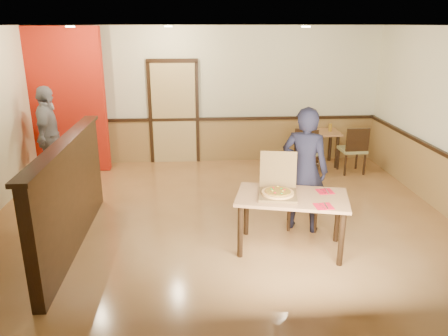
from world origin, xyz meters
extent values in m
plane|color=#AF7A44|center=(0.00, 0.00, 0.00)|extent=(7.00, 7.00, 0.00)
plane|color=black|center=(0.00, 0.00, 2.80)|extent=(7.00, 7.00, 0.00)
plane|color=beige|center=(0.00, 3.50, 1.40)|extent=(7.00, 0.00, 7.00)
cube|color=olive|center=(0.00, 3.47, 0.45)|extent=(7.00, 0.04, 0.90)
cube|color=black|center=(0.00, 3.45, 0.92)|extent=(7.00, 0.06, 0.06)
cube|color=tan|center=(-0.80, 3.46, 1.05)|extent=(0.90, 0.06, 2.10)
cube|color=black|center=(-2.00, -0.20, 0.70)|extent=(0.14, 3.00, 1.40)
cube|color=black|center=(-2.00, -0.20, 1.42)|extent=(0.20, 3.10, 0.05)
cube|color=#AD1B0C|center=(-2.90, 3.00, 1.40)|extent=(1.60, 0.20, 2.78)
cylinder|color=#FDE8B1|center=(-2.30, 1.80, 2.78)|extent=(0.14, 0.14, 0.02)
cylinder|color=#FDE8B1|center=(-0.80, 2.50, 2.78)|extent=(0.14, 0.14, 0.02)
cylinder|color=#FDE8B1|center=(1.40, 1.50, 2.78)|extent=(0.14, 0.14, 0.02)
cube|color=#AE7849|center=(0.84, -0.50, 0.73)|extent=(1.54, 1.10, 0.04)
cylinder|color=black|center=(0.17, -0.66, 0.35)|extent=(0.07, 0.07, 0.71)
cylinder|color=black|center=(0.32, -0.05, 0.35)|extent=(0.07, 0.07, 0.71)
cylinder|color=black|center=(1.37, -0.96, 0.35)|extent=(0.07, 0.07, 0.71)
cylinder|color=black|center=(1.52, -0.34, 0.35)|extent=(0.07, 0.07, 0.71)
cube|color=olive|center=(1.16, 0.16, 0.45)|extent=(0.53, 0.53, 0.06)
cube|color=black|center=(1.20, 0.36, 0.69)|extent=(0.43, 0.12, 0.43)
cylinder|color=black|center=(0.94, 0.01, 0.20)|extent=(0.04, 0.04, 0.39)
cylinder|color=black|center=(1.01, 0.38, 0.20)|extent=(0.04, 0.04, 0.39)
cylinder|color=black|center=(1.30, -0.06, 0.20)|extent=(0.04, 0.04, 0.39)
cylinder|color=black|center=(1.37, 0.30, 0.20)|extent=(0.04, 0.04, 0.39)
cube|color=olive|center=(1.81, 2.50, 0.47)|extent=(0.61, 0.61, 0.06)
cube|color=black|center=(1.73, 2.30, 0.72)|extent=(0.43, 0.21, 0.45)
cylinder|color=black|center=(2.06, 2.61, 0.20)|extent=(0.04, 0.04, 0.41)
cylinder|color=black|center=(1.92, 2.25, 0.20)|extent=(0.04, 0.04, 0.41)
cylinder|color=black|center=(1.71, 2.75, 0.20)|extent=(0.04, 0.04, 0.41)
cylinder|color=black|center=(1.56, 2.39, 0.20)|extent=(0.04, 0.04, 0.41)
cube|color=olive|center=(2.71, 2.50, 0.47)|extent=(0.49, 0.49, 0.06)
cube|color=black|center=(2.72, 2.29, 0.72)|extent=(0.45, 0.06, 0.45)
cylinder|color=black|center=(2.90, 2.70, 0.20)|extent=(0.04, 0.04, 0.41)
cylinder|color=black|center=(2.91, 2.32, 0.20)|extent=(0.04, 0.04, 0.41)
cylinder|color=black|center=(2.51, 2.68, 0.20)|extent=(0.04, 0.04, 0.41)
cylinder|color=black|center=(2.53, 2.30, 0.20)|extent=(0.04, 0.04, 0.41)
cube|color=#AE7849|center=(2.26, 3.05, 0.69)|extent=(0.68, 0.68, 0.04)
cylinder|color=black|center=(2.01, 2.80, 0.34)|extent=(0.07, 0.07, 0.67)
cylinder|color=black|center=(2.02, 3.31, 0.34)|extent=(0.07, 0.07, 0.67)
cylinder|color=black|center=(2.51, 2.79, 0.34)|extent=(0.07, 0.07, 0.67)
cylinder|color=black|center=(2.52, 3.30, 0.34)|extent=(0.07, 0.07, 0.67)
imported|color=black|center=(1.14, 0.08, 0.89)|extent=(0.77, 0.67, 1.78)
imported|color=gray|center=(-3.00, 2.26, 0.90)|extent=(0.55, 1.10, 1.80)
cube|color=brown|center=(0.66, -0.51, 0.76)|extent=(0.55, 0.55, 0.03)
cube|color=brown|center=(0.70, -0.23, 1.02)|extent=(0.48, 0.17, 0.47)
cylinder|color=#EFB057|center=(0.66, -0.51, 0.80)|extent=(0.54, 0.54, 0.03)
cube|color=red|center=(1.15, -0.86, 0.75)|extent=(0.22, 0.22, 0.00)
cylinder|color=white|center=(1.12, -0.86, 0.76)|extent=(0.02, 0.18, 0.01)
cube|color=white|center=(1.18, -0.86, 0.75)|extent=(0.03, 0.19, 0.00)
cube|color=red|center=(1.30, -0.39, 0.75)|extent=(0.22, 0.22, 0.00)
cylinder|color=white|center=(1.27, -0.39, 0.76)|extent=(0.02, 0.18, 0.01)
cube|color=white|center=(1.33, -0.39, 0.75)|extent=(0.03, 0.19, 0.00)
cylinder|color=olive|center=(2.41, 3.04, 0.79)|extent=(0.07, 0.07, 0.16)
camera|label=1|loc=(-0.37, -5.57, 2.83)|focal=35.00mm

